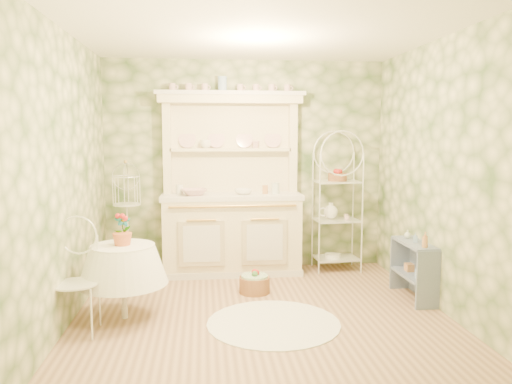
{
  "coord_description": "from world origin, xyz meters",
  "views": [
    {
      "loc": [
        -0.54,
        -4.68,
        1.75
      ],
      "look_at": [
        0.0,
        0.5,
        1.15
      ],
      "focal_mm": 35.0,
      "sensor_mm": 36.0,
      "label": 1
    }
  ],
  "objects": [
    {
      "name": "kitchen_dresser",
      "position": [
        -0.2,
        1.52,
        1.15
      ],
      "size": [
        1.87,
        0.61,
        2.29
      ],
      "primitive_type": "cube",
      "color": "#F9EECB",
      "rests_on": "floor"
    },
    {
      "name": "wall_back",
      "position": [
        0.0,
        1.8,
        1.35
      ],
      "size": [
        3.6,
        3.6,
        0.0
      ],
      "primitive_type": "plane",
      "color": "beige",
      "rests_on": "floor"
    },
    {
      "name": "bowl_floral",
      "position": [
        -0.66,
        1.46,
        1.02
      ],
      "size": [
        0.37,
        0.37,
        0.08
      ],
      "primitive_type": "imported",
      "rotation": [
        0.0,
        0.0,
        0.2
      ],
      "color": "white",
      "rests_on": "kitchen_dresser"
    },
    {
      "name": "cup_left",
      "position": [
        -0.52,
        1.68,
        1.61
      ],
      "size": [
        0.17,
        0.17,
        0.11
      ],
      "primitive_type": "imported",
      "rotation": [
        0.0,
        0.0,
        -0.37
      ],
      "color": "white",
      "rests_on": "kitchen_dresser"
    },
    {
      "name": "floor_basket",
      "position": [
        0.0,
        0.68,
        0.11
      ],
      "size": [
        0.44,
        0.44,
        0.23
      ],
      "primitive_type": "cylinder",
      "rotation": [
        0.0,
        0.0,
        -0.33
      ],
      "color": "#915F3B",
      "rests_on": "floor"
    },
    {
      "name": "bottle_glass",
      "position": [
        1.68,
        0.52,
        0.65
      ],
      "size": [
        0.09,
        0.09,
        0.1
      ],
      "primitive_type": "imported",
      "rotation": [
        0.0,
        0.0,
        -0.19
      ],
      "color": "silver",
      "rests_on": "side_shelf"
    },
    {
      "name": "birdcage_stand",
      "position": [
        -1.48,
        1.43,
        0.76
      ],
      "size": [
        0.4,
        0.4,
        1.51
      ],
      "primitive_type": "cube",
      "rotation": [
        0.0,
        0.0,
        -0.12
      ],
      "color": "white",
      "rests_on": "floor"
    },
    {
      "name": "wall_left",
      "position": [
        -1.8,
        0.0,
        1.35
      ],
      "size": [
        3.6,
        3.6,
        0.0
      ],
      "primitive_type": "plane",
      "color": "beige",
      "rests_on": "floor"
    },
    {
      "name": "bowl_white",
      "position": [
        -0.06,
        1.48,
        1.02
      ],
      "size": [
        0.22,
        0.22,
        0.07
      ],
      "primitive_type": "imported",
      "rotation": [
        0.0,
        0.0,
        0.01
      ],
      "color": "white",
      "rests_on": "kitchen_dresser"
    },
    {
      "name": "potted_geranium",
      "position": [
        -1.31,
        0.08,
        0.85
      ],
      "size": [
        0.18,
        0.15,
        0.29
      ],
      "primitive_type": "imported",
      "rotation": [
        0.0,
        0.0,
        0.39
      ],
      "color": "#3F7238",
      "rests_on": "round_table"
    },
    {
      "name": "cafe_chair",
      "position": [
        -1.68,
        -0.29,
        0.43
      ],
      "size": [
        0.45,
        0.45,
        0.86
      ],
      "primitive_type": "cube",
      "rotation": [
        0.0,
        0.0,
        -0.17
      ],
      "color": "white",
      "rests_on": "floor"
    },
    {
      "name": "bakers_rack",
      "position": [
        1.16,
        1.54,
        0.94
      ],
      "size": [
        0.61,
        0.46,
        1.87
      ],
      "primitive_type": "cube",
      "rotation": [
        0.0,
        0.0,
        0.07
      ],
      "color": "white",
      "rests_on": "floor"
    },
    {
      "name": "lace_rug",
      "position": [
        0.09,
        -0.25,
        0.01
      ],
      "size": [
        1.41,
        1.41,
        0.01
      ],
      "primitive_type": "cylinder",
      "rotation": [
        0.0,
        0.0,
        -0.14
      ],
      "color": "white",
      "rests_on": "floor"
    },
    {
      "name": "floor",
      "position": [
        0.0,
        0.0,
        0.0
      ],
      "size": [
        3.6,
        3.6,
        0.0
      ],
      "primitive_type": "plane",
      "color": "tan",
      "rests_on": "ground"
    },
    {
      "name": "wall_right",
      "position": [
        1.8,
        0.0,
        1.35
      ],
      "size": [
        3.6,
        3.6,
        0.0
      ],
      "primitive_type": "plane",
      "color": "beige",
      "rests_on": "floor"
    },
    {
      "name": "ceiling",
      "position": [
        0.0,
        0.0,
        2.7
      ],
      "size": [
        3.6,
        3.6,
        0.0
      ],
      "primitive_type": "plane",
      "color": "white",
      "rests_on": "floor"
    },
    {
      "name": "bottle_blue",
      "position": [
        1.68,
        0.31,
        0.65
      ],
      "size": [
        0.06,
        0.06,
        0.1
      ],
      "primitive_type": "imported",
      "rotation": [
        0.0,
        0.0,
        -0.35
      ],
      "color": "#8FB0DE",
      "rests_on": "side_shelf"
    },
    {
      "name": "round_table",
      "position": [
        -1.31,
        0.04,
        0.35
      ],
      "size": [
        0.76,
        0.76,
        0.69
      ],
      "primitive_type": "cylinder",
      "rotation": [
        0.0,
        0.0,
        -0.22
      ],
      "color": "white",
      "rests_on": "floor"
    },
    {
      "name": "bottle_amber",
      "position": [
        1.67,
        0.05,
        0.68
      ],
      "size": [
        0.07,
        0.07,
        0.16
      ],
      "primitive_type": "imported",
      "rotation": [
        0.0,
        0.0,
        0.1
      ],
      "color": "#BE834D",
      "rests_on": "side_shelf"
    },
    {
      "name": "cup_right",
      "position": [
        0.12,
        1.68,
        1.61
      ],
      "size": [
        0.13,
        0.13,
        0.09
      ],
      "primitive_type": "imported",
      "rotation": [
        0.0,
        0.0,
        0.37
      ],
      "color": "white",
      "rests_on": "kitchen_dresser"
    },
    {
      "name": "wall_front",
      "position": [
        0.0,
        -1.8,
        1.35
      ],
      "size": [
        3.6,
        3.6,
        0.0
      ],
      "primitive_type": "plane",
      "color": "beige",
      "rests_on": "floor"
    },
    {
      "name": "side_shelf",
      "position": [
        1.68,
        0.32,
        0.28
      ],
      "size": [
        0.27,
        0.67,
        0.56
      ],
      "primitive_type": "cube",
      "rotation": [
        0.0,
        0.0,
        0.04
      ],
      "color": "slate",
      "rests_on": "floor"
    }
  ]
}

